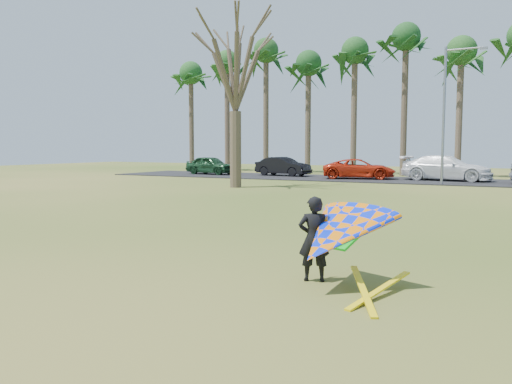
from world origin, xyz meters
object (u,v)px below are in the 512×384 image
at_px(car_2, 359,169).
at_px(bare_tree_left, 235,61).
at_px(car_0, 211,165).
at_px(kite_flyer, 334,235).
at_px(streetlight, 447,109).
at_px(car_1, 283,166).
at_px(car_3, 446,168).

bearing_deg(car_2, bare_tree_left, 142.71).
bearing_deg(car_0, kite_flyer, -137.12).
bearing_deg(car_2, kite_flyer, -178.99).
bearing_deg(car_0, bare_tree_left, -134.29).
relative_size(streetlight, kite_flyer, 3.35).
bearing_deg(car_0, car_1, -75.52).
xyz_separation_m(bare_tree_left, streetlight, (10.16, 7.00, -2.45)).
xyz_separation_m(bare_tree_left, car_0, (-7.97, 9.94, -6.12)).
distance_m(bare_tree_left, car_1, 12.51).
height_order(bare_tree_left, kite_flyer, bare_tree_left).
distance_m(car_0, car_2, 12.22).
bearing_deg(bare_tree_left, streetlight, 34.57).
relative_size(bare_tree_left, kite_flyer, 4.06).
distance_m(car_3, kite_flyer, 27.28).
distance_m(bare_tree_left, car_3, 15.66).
bearing_deg(streetlight, car_1, 162.86).
distance_m(car_0, kite_flyer, 32.82).
xyz_separation_m(car_1, car_3, (11.77, -0.13, 0.11)).
height_order(car_0, car_3, car_3).
height_order(streetlight, car_0, streetlight).
distance_m(bare_tree_left, car_2, 12.34).
relative_size(bare_tree_left, car_1, 2.24).
bearing_deg(streetlight, car_0, 170.80).
xyz_separation_m(car_0, kite_flyer, (19.24, -26.59, 0.05)).
relative_size(car_0, car_1, 0.99).
bearing_deg(car_2, car_3, -95.77).
height_order(bare_tree_left, car_2, bare_tree_left).
relative_size(car_0, car_3, 0.76).
distance_m(bare_tree_left, car_0, 14.13).
distance_m(streetlight, kite_flyer, 23.95).
distance_m(bare_tree_left, kite_flyer, 21.00).
height_order(car_2, car_3, car_3).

